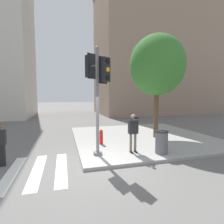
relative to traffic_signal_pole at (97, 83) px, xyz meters
The scene contains 10 objects.
ground_plane 3.14m from the traffic_signal_pole, 107.50° to the right, with size 160.00×160.00×0.00m, color slate.
sidewalk_corner 5.20m from the traffic_signal_pole, 40.09° to the left, with size 8.00×8.00×0.12m.
crosswalk_stripes 4.33m from the traffic_signal_pole, 167.38° to the right, with size 3.51×3.02×0.01m.
traffic_signal_pole is the anchor object (origin of this frame).
person_photographer 2.46m from the traffic_signal_pole, ahead, with size 0.50×0.53×1.64m.
pedestrian_distant 4.15m from the traffic_signal_pole, behind, with size 0.34×0.20×1.57m.
street_tree 4.64m from the traffic_signal_pole, 29.17° to the left, with size 3.13×3.13×5.91m.
fire_hydrant 3.02m from the traffic_signal_pole, 72.71° to the left, with size 0.18×0.24×0.74m.
trash_bin 3.62m from the traffic_signal_pole, 11.94° to the right, with size 0.54×0.54×0.95m.
building_right 22.68m from the traffic_signal_pole, 54.74° to the left, with size 17.69×10.08×18.76m.
Camera 1 is at (-1.10, -6.15, 2.50)m, focal length 28.00 mm.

